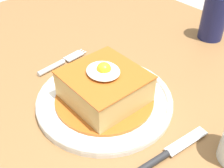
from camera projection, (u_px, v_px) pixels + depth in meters
dining_table at (134, 134)px, 0.64m from camera, size 1.37×0.97×0.72m
main_plate at (105, 100)px, 0.58m from camera, size 0.28×0.28×0.02m
sandwich_meal at (104, 87)px, 0.56m from camera, size 0.20×0.20×0.09m
fork at (58, 64)px, 0.68m from camera, size 0.03×0.14×0.01m
knife at (162, 157)px, 0.47m from camera, size 0.03×0.17×0.01m
soda_can at (214, 17)px, 0.76m from camera, size 0.07×0.07×0.12m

